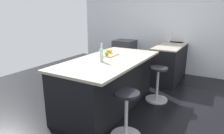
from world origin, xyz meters
TOP-DOWN VIEW (x-y plane):
  - ground_plane at (0.00, 0.00)m, footprint 6.82×6.82m
  - interior_partition_left at (-2.62, 0.00)m, footprint 0.12×5.01m
  - sink_cabinet at (-2.28, 0.63)m, footprint 2.31×0.60m
  - oven_range at (-2.27, -0.87)m, footprint 0.60×0.61m
  - kitchen_island at (0.25, 0.03)m, footprint 2.23×1.11m
  - stool_by_window at (-0.45, 0.76)m, footprint 0.44×0.44m
  - stool_middle at (0.96, 0.76)m, footprint 0.44×0.44m
  - cutting_board at (-0.01, -0.08)m, footprint 0.36×0.24m
  - apple_green at (0.11, -0.08)m, footprint 0.08×0.08m
  - apple_red at (-0.04, -0.15)m, footprint 0.07×0.07m
  - apple_yellow at (-0.13, -0.13)m, footprint 0.08×0.08m
  - water_bottle at (0.48, 0.05)m, footprint 0.06×0.06m

SIDE VIEW (x-z plane):
  - ground_plane at x=0.00m, z-range 0.00..0.00m
  - stool_by_window at x=-0.45m, z-range -0.02..0.67m
  - stool_middle at x=0.96m, z-range -0.02..0.67m
  - oven_range at x=-2.27m, z-range 0.00..0.88m
  - sink_cabinet at x=-2.28m, z-range -0.13..1.06m
  - kitchen_island at x=0.25m, z-range 0.00..0.92m
  - cutting_board at x=-0.01m, z-range 0.92..0.94m
  - apple_red at x=-0.04m, z-range 0.94..1.01m
  - apple_yellow at x=-0.13m, z-range 0.94..1.02m
  - apple_green at x=0.11m, z-range 0.94..1.02m
  - water_bottle at x=0.48m, z-range 0.89..1.20m
  - interior_partition_left at x=-2.62m, z-range 0.00..2.69m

